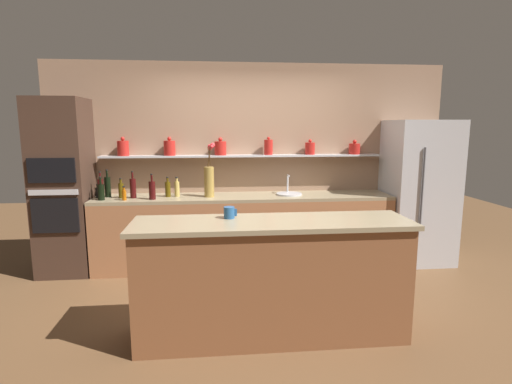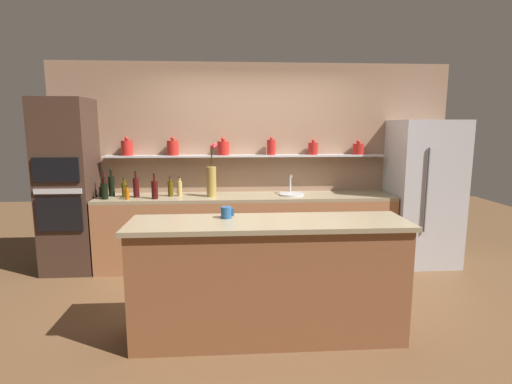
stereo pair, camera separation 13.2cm
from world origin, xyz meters
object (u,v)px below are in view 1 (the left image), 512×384
(bottle_wine_2, at_px, (108,186))
(bottle_wine_1, at_px, (133,188))
(oven_tower, at_px, (64,187))
(bottle_wine_3, at_px, (101,192))
(bottle_sauce_10, at_px, (98,192))
(bottle_oil_4, at_px, (168,189))
(bottle_sauce_8, at_px, (124,194))
(bottle_spirit_0, at_px, (177,188))
(bottle_wine_7, at_px, (152,190))
(flower_vase, at_px, (209,179))
(coffee_mug, at_px, (229,213))
(bottle_oil_5, at_px, (121,190))
(bottle_oil_6, at_px, (108,188))
(bottle_wine_9, at_px, (101,188))
(sink_fixture, at_px, (289,193))
(refrigerator, at_px, (418,192))

(bottle_wine_2, bearing_deg, bottle_wine_1, -18.17)
(oven_tower, bearing_deg, bottle_wine_2, 8.59)
(bottle_wine_2, bearing_deg, bottle_wine_3, -96.22)
(bottle_wine_2, height_order, bottle_sauce_10, bottle_wine_2)
(bottle_oil_4, relative_size, bottle_sauce_10, 1.45)
(bottle_sauce_8, xyz_separation_m, bottle_sauce_10, (-0.36, 0.20, -0.00))
(bottle_spirit_0, relative_size, bottle_wine_7, 0.79)
(flower_vase, xyz_separation_m, coffee_mug, (0.19, -1.63, -0.07))
(bottle_oil_4, height_order, bottle_oil_5, bottle_oil_4)
(bottle_oil_5, xyz_separation_m, bottle_oil_6, (-0.20, 0.18, -0.00))
(bottle_spirit_0, relative_size, bottle_oil_5, 0.99)
(oven_tower, xyz_separation_m, bottle_sauce_10, (0.39, 0.03, -0.07))
(bottle_wine_3, height_order, bottle_wine_9, bottle_wine_9)
(sink_fixture, height_order, bottle_oil_6, sink_fixture)
(bottle_oil_6, bearing_deg, bottle_sauce_8, -51.08)
(bottle_oil_6, height_order, bottle_wine_9, bottle_wine_9)
(sink_fixture, bearing_deg, bottle_oil_6, 176.53)
(bottle_spirit_0, distance_m, bottle_oil_6, 0.87)
(oven_tower, distance_m, bottle_oil_6, 0.51)
(bottle_oil_6, relative_size, bottle_wine_9, 0.72)
(bottle_wine_1, xyz_separation_m, bottle_wine_7, (0.25, -0.12, -0.01))
(bottle_wine_2, bearing_deg, bottle_oil_4, -4.87)
(bottle_oil_6, xyz_separation_m, bottle_wine_9, (-0.05, -0.18, 0.03))
(bottle_oil_6, distance_m, bottle_sauce_10, 0.16)
(bottle_spirit_0, distance_m, bottle_wine_2, 0.85)
(bottle_wine_2, bearing_deg, bottle_sauce_10, -156.90)
(bottle_oil_5, height_order, bottle_wine_9, bottle_wine_9)
(bottle_wine_7, bearing_deg, bottle_sauce_10, 164.93)
(bottle_wine_3, height_order, bottle_oil_4, bottle_wine_3)
(bottle_sauce_8, bearing_deg, refrigerator, 2.11)
(oven_tower, relative_size, coffee_mug, 19.01)
(bottle_wine_2, relative_size, bottle_wine_7, 1.10)
(sink_fixture, distance_m, bottle_oil_4, 1.53)
(bottle_wine_2, bearing_deg, bottle_oil_5, -29.81)
(refrigerator, height_order, oven_tower, oven_tower)
(bottle_wine_2, bearing_deg, refrigerator, -1.60)
(bottle_spirit_0, xyz_separation_m, bottle_sauce_8, (-0.60, -0.20, -0.03))
(refrigerator, relative_size, oven_tower, 0.88)
(bottle_wine_1, bearing_deg, refrigerator, -0.06)
(oven_tower, bearing_deg, bottle_wine_7, -8.25)
(bottle_sauce_8, height_order, coffee_mug, coffee_mug)
(bottle_wine_7, bearing_deg, sink_fixture, 5.62)
(bottle_wine_7, bearing_deg, bottle_sauce_8, -176.69)
(bottle_oil_4, bearing_deg, bottle_spirit_0, 5.71)
(bottle_wine_2, relative_size, bottle_oil_4, 1.37)
(bottle_sauce_8, bearing_deg, oven_tower, 166.85)
(bottle_spirit_0, bearing_deg, flower_vase, -8.74)
(bottle_wine_2, bearing_deg, bottle_spirit_0, -3.48)
(bottle_oil_6, bearing_deg, bottle_sauce_10, -128.58)
(oven_tower, xyz_separation_m, flower_vase, (1.75, -0.04, 0.08))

